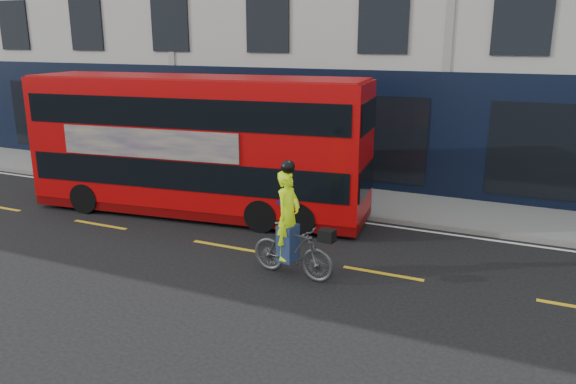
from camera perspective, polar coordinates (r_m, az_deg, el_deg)
The scene contains 7 objects.
ground at distance 11.28m, azimuth 7.57°, elevation -11.00°, with size 120.00×120.00×0.00m, color black.
pavement at distance 17.18m, azimuth 14.01°, elevation -1.75°, with size 60.00×3.00×0.12m, color gray.
kerb at distance 15.77m, azimuth 12.97°, elevation -3.21°, with size 60.00×0.12×0.13m, color slate.
road_edge_line at distance 15.51m, azimuth 12.73°, elevation -3.75°, with size 58.00×0.10×0.01m, color silver.
lane_dashes at distance 12.59m, azimuth 9.61°, elevation -8.16°, with size 58.00×0.12×0.01m, color gold, non-canonical shape.
bus at distance 16.28m, azimuth -9.12°, elevation 4.74°, with size 10.03×3.35×3.97m.
cyclist at distance 12.00m, azimuth 0.32°, elevation -4.74°, with size 2.02×0.79×2.56m.
Camera 1 is at (2.83, -9.71, 4.99)m, focal length 35.00 mm.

